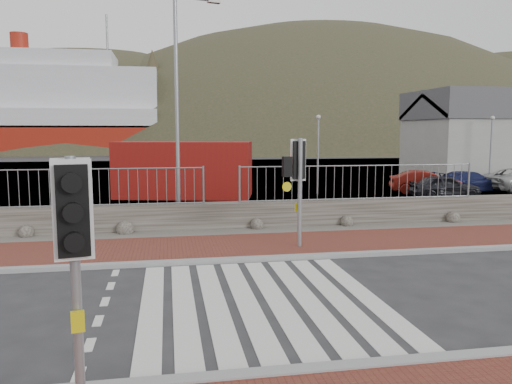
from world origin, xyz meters
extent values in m
plane|color=#28282B|center=(0.00, 0.00, 0.00)|extent=(220.00, 220.00, 0.00)
cube|color=brown|center=(0.00, 4.50, 0.04)|extent=(40.00, 3.00, 0.08)
cube|color=gray|center=(0.00, -3.00, 0.05)|extent=(40.00, 0.25, 0.12)
cube|color=gray|center=(0.00, 3.00, 0.05)|extent=(40.00, 0.25, 0.12)
cube|color=silver|center=(-2.10, 0.00, 0.01)|extent=(0.42, 5.60, 0.01)
cube|color=silver|center=(-1.50, 0.00, 0.01)|extent=(0.42, 5.60, 0.01)
cube|color=silver|center=(-0.90, 0.00, 0.01)|extent=(0.42, 5.60, 0.01)
cube|color=silver|center=(-0.30, 0.00, 0.01)|extent=(0.42, 5.60, 0.01)
cube|color=silver|center=(0.30, 0.00, 0.01)|extent=(0.42, 5.60, 0.01)
cube|color=silver|center=(0.90, 0.00, 0.01)|extent=(0.42, 5.60, 0.01)
cube|color=silver|center=(1.50, 0.00, 0.01)|extent=(0.42, 5.60, 0.01)
cube|color=silver|center=(2.10, 0.00, 0.01)|extent=(0.42, 5.60, 0.01)
cube|color=#59544C|center=(0.00, 6.50, 0.03)|extent=(40.00, 1.50, 0.06)
cube|color=#403B34|center=(0.00, 7.30, 0.45)|extent=(40.00, 0.60, 0.90)
cylinder|color=gray|center=(-4.80, 7.15, 2.10)|extent=(8.40, 0.04, 0.04)
cylinder|color=gray|center=(-0.60, 7.15, 1.50)|extent=(0.07, 0.07, 1.20)
cylinder|color=gray|center=(4.80, 7.15, 2.10)|extent=(8.40, 0.04, 0.04)
cylinder|color=gray|center=(0.60, 7.15, 1.50)|extent=(0.07, 0.07, 1.20)
cylinder|color=gray|center=(9.00, 7.15, 1.50)|extent=(0.07, 0.07, 1.20)
cube|color=#4C4C4F|center=(0.00, 27.90, 0.00)|extent=(120.00, 40.00, 0.50)
cube|color=#3F4C54|center=(0.00, 62.90, 0.00)|extent=(220.00, 50.00, 0.05)
cube|color=silver|center=(-18.00, 67.90, 9.00)|extent=(30.00, 12.00, 6.00)
cube|color=silver|center=(-18.00, 67.90, 13.00)|extent=(18.00, 10.00, 2.50)
cylinder|color=maroon|center=(-22.00, 67.90, 15.50)|extent=(2.40, 2.40, 3.00)
cylinder|color=gray|center=(-10.00, 67.90, 17.00)|extent=(0.30, 0.30, 6.00)
cube|color=#9E9E99|center=(20.00, 19.90, 2.00)|extent=(12.00, 6.00, 4.00)
cube|color=#4C4C51|center=(20.00, 19.90, 4.90)|extent=(12.20, 6.20, 1.80)
ellipsoid|color=#2B341F|center=(-15.00, 87.90, -20.00)|extent=(106.40, 68.40, 76.00)
ellipsoid|color=#2B341F|center=(30.00, 87.90, -26.00)|extent=(140.00, 90.00, 100.00)
cylinder|color=gray|center=(-2.82, -3.33, 1.51)|extent=(0.12, 0.12, 3.01)
cube|color=#C4B40B|center=(-2.82, -3.33, 1.13)|extent=(0.16, 0.11, 0.24)
cube|color=black|center=(-2.82, -3.33, 2.42)|extent=(0.47, 0.34, 1.13)
sphere|color=#0CE53F|center=(-2.82, -3.33, 2.10)|extent=(0.16, 0.16, 0.16)
cylinder|color=gray|center=(1.85, 4.09, 1.55)|extent=(0.12, 0.12, 3.10)
cube|color=#C4B40B|center=(1.85, 4.09, 1.16)|extent=(0.16, 0.11, 0.24)
cube|color=black|center=(1.85, 4.09, 2.49)|extent=(0.47, 0.32, 1.16)
sphere|color=#0CE53F|center=(1.85, 4.09, 2.16)|extent=(0.17, 0.17, 0.17)
cube|color=black|center=(1.47, 4.04, 2.32)|extent=(0.26, 0.21, 0.55)
cylinder|color=gray|center=(-1.40, 8.10, 3.90)|extent=(0.14, 0.14, 7.80)
cube|color=beige|center=(-0.07, 8.43, 7.69)|extent=(0.48, 0.31, 0.12)
cube|color=maroon|center=(-0.93, 15.97, 1.38)|extent=(7.08, 4.19, 2.76)
imported|color=black|center=(11.72, 13.26, 0.57)|extent=(3.50, 1.77, 1.14)
imported|color=#5E120D|center=(11.71, 15.12, 0.60)|extent=(3.86, 2.35, 1.20)
imported|color=#161B44|center=(14.28, 15.16, 0.57)|extent=(4.14, 2.20, 1.14)
camera|label=1|loc=(-1.75, -9.20, 3.29)|focal=35.00mm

